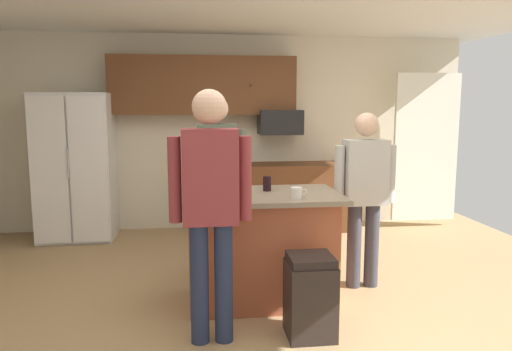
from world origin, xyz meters
name	(u,v)px	position (x,y,z in m)	size (l,w,h in m)	color
floor	(261,305)	(0.00, 0.00, 0.00)	(7.04, 7.04, 0.00)	tan
back_wall	(233,133)	(0.00, 2.80, 1.30)	(6.40, 0.10, 2.60)	beige
french_door_window_panel	(426,148)	(2.60, 2.40, 1.10)	(0.90, 0.06, 2.00)	white
cabinet_run_upper	(203,86)	(-0.40, 2.60, 1.93)	(2.40, 0.38, 0.75)	brown
cabinet_run_lower	(280,197)	(0.60, 2.48, 0.45)	(1.80, 0.63, 0.90)	brown
refrigerator	(76,167)	(-2.00, 2.38, 0.91)	(0.90, 0.76, 1.82)	white
microwave_over_range	(280,122)	(0.60, 2.50, 1.45)	(0.56, 0.40, 0.32)	black
kitchen_island	(260,247)	(0.01, 0.12, 0.48)	(1.35, 0.84, 0.94)	#AD5638
person_guest_left	(365,189)	(1.00, 0.32, 0.92)	(0.57, 0.22, 1.61)	#383842
person_guest_by_door	(217,173)	(-0.32, 0.84, 1.02)	(0.57, 0.23, 1.76)	#4C5166
person_host_foreground	(210,199)	(-0.43, -0.58, 1.04)	(0.57, 0.24, 1.79)	#232D4C
glass_dark_ale	(267,184)	(0.08, 0.23, 1.00)	(0.07, 0.07, 0.13)	black
glass_pilsner	(238,181)	(-0.16, 0.30, 1.02)	(0.06, 0.06, 0.16)	black
mug_blue_stoneware	(297,193)	(0.27, -0.15, 0.99)	(0.13, 0.09, 0.09)	white
trash_bin	(310,296)	(0.28, -0.58, 0.30)	(0.34, 0.34, 0.61)	black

